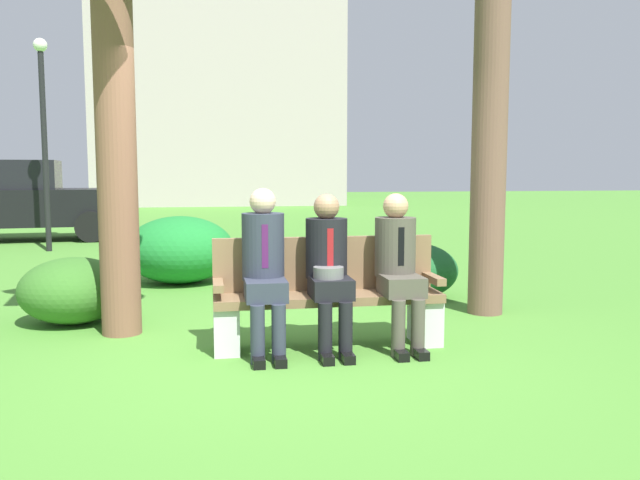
{
  "coord_description": "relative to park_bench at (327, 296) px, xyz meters",
  "views": [
    {
      "loc": [
        -0.57,
        -4.93,
        1.45
      ],
      "look_at": [
        0.4,
        0.6,
        0.85
      ],
      "focal_mm": 36.31,
      "sensor_mm": 36.0,
      "label": 1
    }
  ],
  "objects": [
    {
      "name": "ground_plane",
      "position": [
        -0.4,
        -0.26,
        -0.42
      ],
      "size": [
        80.0,
        80.0,
        0.0
      ],
      "primitive_type": "plane",
      "color": "#49862F"
    },
    {
      "name": "park_bench",
      "position": [
        0.0,
        0.0,
        0.0
      ],
      "size": [
        1.87,
        0.44,
        0.9
      ],
      "color": "brown",
      "rests_on": "ground"
    },
    {
      "name": "seated_man_left",
      "position": [
        -0.53,
        -0.12,
        0.31
      ],
      "size": [
        0.34,
        0.72,
        1.31
      ],
      "color": "#2D3342",
      "rests_on": "ground"
    },
    {
      "name": "seated_man_middle",
      "position": [
        -0.01,
        -0.13,
        0.29
      ],
      "size": [
        0.34,
        0.72,
        1.27
      ],
      "color": "black",
      "rests_on": "ground"
    },
    {
      "name": "seated_man_right",
      "position": [
        0.57,
        -0.13,
        0.29
      ],
      "size": [
        0.34,
        0.72,
        1.27
      ],
      "color": "#4C473D",
      "rests_on": "ground"
    },
    {
      "name": "shrub_near_bench",
      "position": [
        -2.24,
        1.21,
        -0.1
      ],
      "size": [
        1.01,
        0.93,
        0.63
      ],
      "primitive_type": "ellipsoid",
      "color": "#376E26",
      "rests_on": "ground"
    },
    {
      "name": "shrub_mid_lawn",
      "position": [
        1.35,
        1.85,
        -0.1
      ],
      "size": [
        1.01,
        0.93,
        0.63
      ],
      "primitive_type": "ellipsoid",
      "color": "#1B5528",
      "rests_on": "ground"
    },
    {
      "name": "shrub_far_lawn",
      "position": [
        -1.33,
        3.32,
        0.02
      ],
      "size": [
        1.4,
        1.28,
        0.87
      ],
      "primitive_type": "ellipsoid",
      "color": "#1D7B2F",
      "rests_on": "ground"
    },
    {
      "name": "parked_car_near",
      "position": [
        -4.79,
        9.24,
        0.42
      ],
      "size": [
        4.03,
        2.02,
        1.68
      ],
      "color": "black",
      "rests_on": "ground"
    },
    {
      "name": "street_lamp",
      "position": [
        -3.82,
        7.2,
        1.89
      ],
      "size": [
        0.24,
        0.24,
        3.79
      ],
      "color": "black",
      "rests_on": "ground"
    },
    {
      "name": "building_backdrop",
      "position": [
        -0.34,
        24.86,
        6.25
      ],
      "size": [
        11.01,
        6.55,
        13.29
      ],
      "color": "#B2A19F",
      "rests_on": "ground"
    }
  ]
}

